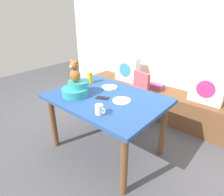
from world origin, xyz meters
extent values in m
plane|color=#4C4C51|center=(0.00, 0.00, 0.00)|extent=(8.00, 8.00, 0.00)
cube|color=silver|center=(0.00, 1.49, 1.30)|extent=(4.40, 0.10, 2.60)
cube|color=brown|center=(0.00, 1.22, 0.23)|extent=(2.60, 0.44, 0.46)
cube|color=silver|center=(-0.59, 1.20, 0.68)|extent=(0.44, 0.14, 0.44)
cylinder|color=teal|center=(-0.59, 1.13, 0.68)|extent=(0.24, 0.01, 0.24)
cube|color=silver|center=(0.75, 1.20, 0.68)|extent=(0.44, 0.14, 0.44)
cylinder|color=#E02D72|center=(0.75, 1.13, 0.68)|extent=(0.24, 0.01, 0.24)
cube|color=#9D4E96|center=(0.00, 1.22, 0.50)|extent=(0.20, 0.14, 0.07)
cube|color=#264C8C|center=(0.00, 0.00, 0.72)|extent=(1.29, 0.94, 0.04)
cylinder|color=brown|center=(-0.56, -0.38, 0.35)|extent=(0.07, 0.07, 0.70)
cylinder|color=brown|center=(0.56, -0.38, 0.35)|extent=(0.07, 0.07, 0.70)
cylinder|color=brown|center=(-0.56, 0.38, 0.35)|extent=(0.07, 0.07, 0.70)
cylinder|color=brown|center=(0.56, 0.38, 0.35)|extent=(0.07, 0.07, 0.70)
cylinder|color=#D84C59|center=(-0.14, 0.77, 0.51)|extent=(0.34, 0.34, 0.10)
cube|color=#D84C59|center=(-0.11, 0.91, 0.67)|extent=(0.30, 0.12, 0.24)
cube|color=white|center=(-0.18, 0.60, 0.58)|extent=(0.34, 0.27, 0.02)
cylinder|color=silver|center=(-0.28, 0.63, 0.23)|extent=(0.03, 0.03, 0.46)
cylinder|color=silver|center=(0.00, 0.63, 0.23)|extent=(0.03, 0.03, 0.46)
cylinder|color=silver|center=(-0.28, 0.91, 0.23)|extent=(0.03, 0.03, 0.46)
cylinder|color=silver|center=(0.00, 0.91, 0.23)|extent=(0.03, 0.03, 0.46)
cylinder|color=teal|center=(-0.30, -0.20, 0.79)|extent=(0.30, 0.30, 0.09)
cylinder|color=teal|center=(-0.30, -0.14, 0.86)|extent=(0.24, 0.24, 0.07)
ellipsoid|color=#96602B|center=(-0.30, -0.18, 0.97)|extent=(0.13, 0.11, 0.15)
sphere|color=#96602B|center=(-0.30, -0.18, 1.09)|extent=(0.10, 0.10, 0.10)
sphere|color=beige|center=(-0.30, -0.22, 1.08)|extent=(0.04, 0.04, 0.04)
sphere|color=#96602B|center=(-0.33, -0.18, 1.13)|extent=(0.04, 0.04, 0.04)
sphere|color=#96602B|center=(-0.26, -0.18, 1.13)|extent=(0.04, 0.04, 0.04)
cylinder|color=gold|center=(-0.47, 0.20, 0.81)|extent=(0.07, 0.07, 0.15)
cone|color=white|center=(-0.47, 0.20, 0.91)|extent=(0.06, 0.06, 0.03)
cylinder|color=silver|center=(0.21, -0.33, 0.79)|extent=(0.08, 0.08, 0.09)
torus|color=silver|center=(0.26, -0.33, 0.79)|extent=(0.06, 0.01, 0.06)
cylinder|color=white|center=(-0.15, 0.23, 0.75)|extent=(0.20, 0.20, 0.01)
cylinder|color=white|center=(0.20, 0.03, 0.75)|extent=(0.20, 0.20, 0.01)
cube|color=black|center=(-0.01, -0.05, 0.74)|extent=(0.16, 0.12, 0.01)
camera|label=1|loc=(1.33, -1.45, 1.65)|focal=30.75mm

